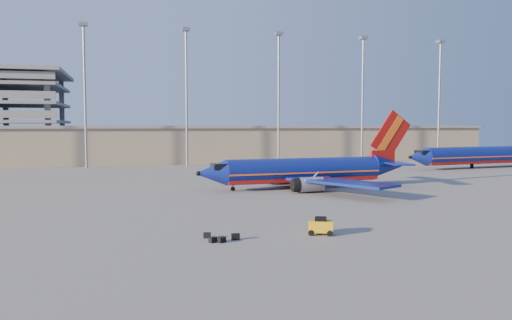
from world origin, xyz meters
name	(u,v)px	position (x,y,z in m)	size (l,w,h in m)	color
ground	(273,195)	(0.00, 0.00, 0.00)	(220.00, 220.00, 0.00)	slate
terminal_building	(244,143)	(10.00, 58.00, 4.32)	(122.00, 16.00, 8.50)	#9D8B6C
light_mast_row	(234,83)	(5.00, 46.00, 17.55)	(101.60, 1.60, 28.65)	gray
aircraft_main	(308,171)	(6.77, 5.82, 2.31)	(31.97, 30.68, 10.82)	navy
aircraft_second	(475,155)	(50.39, 26.92, 2.59)	(33.31, 12.91, 11.29)	navy
baggage_tug	(321,226)	(-2.72, -22.12, 0.72)	(2.21, 1.81, 1.38)	gold
luggage_pile	(220,238)	(-10.75, -22.19, 0.21)	(2.59, 2.18, 0.48)	black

